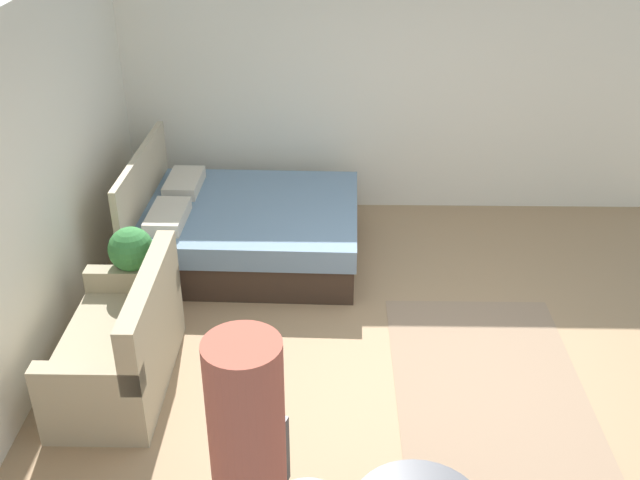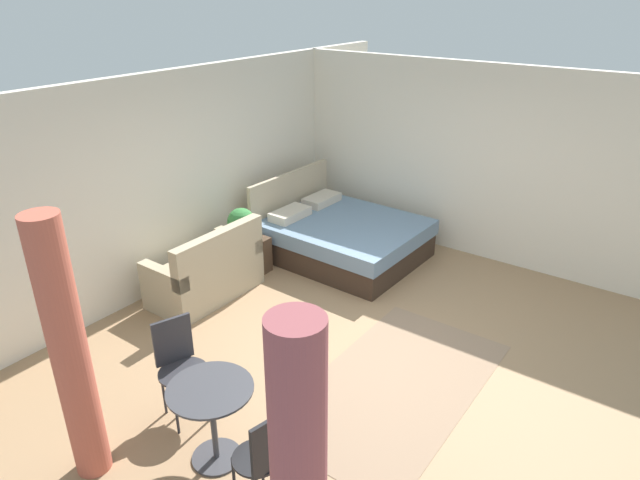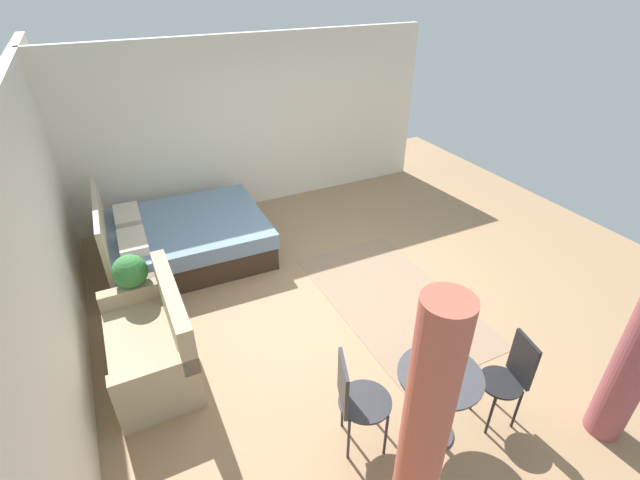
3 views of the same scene
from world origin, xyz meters
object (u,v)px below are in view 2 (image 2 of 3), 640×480
cafe_chair_near_couch (263,455)px  vase (256,229)px  bed (341,237)px  balcony_table (212,410)px  couch (207,273)px  potted_plant (241,223)px  nightstand (251,255)px  cafe_chair_near_window (179,359)px

cafe_chair_near_couch → vase: bearing=42.5°
bed → balcony_table: (-3.73, -1.28, 0.21)m
bed → vase: bearing=145.5°
bed → couch: (-1.92, 0.70, 0.02)m
cafe_chair_near_couch → potted_plant: bearing=45.4°
bed → nightstand: bed is taller
potted_plant → cafe_chair_near_couch: potted_plant is taller
nightstand → balcony_table: size_ratio=0.68×
potted_plant → vase: 0.27m
potted_plant → nightstand: bearing=-24.4°
nightstand → potted_plant: bearing=155.6°
vase → cafe_chair_near_window: bearing=-152.0°
couch → cafe_chair_near_couch: size_ratio=1.51×
vase → balcony_table: 3.37m
bed → vase: bed is taller
vase → cafe_chair_near_window: cafe_chair_near_window is taller
bed → potted_plant: bearing=148.7°
vase → cafe_chair_near_couch: 3.90m
bed → cafe_chair_near_couch: 4.35m
balcony_table → nightstand: bearing=37.2°
nightstand → cafe_chair_near_couch: (-2.75, -2.64, 0.30)m
nightstand → cafe_chair_near_window: (-2.38, -1.34, 0.32)m
potted_plant → cafe_chair_near_couch: bearing=-134.6°
nightstand → cafe_chair_near_window: cafe_chair_near_window is taller
potted_plant → cafe_chair_near_window: 2.67m
couch → cafe_chair_near_window: size_ratio=1.46×
bed → cafe_chair_near_window: bearing=-169.7°
nightstand → potted_plant: potted_plant is taller
couch → balcony_table: 2.69m
bed → cafe_chair_near_window: size_ratio=2.24×
cafe_chair_near_window → potted_plant: bearing=31.2°
cafe_chair_near_couch → cafe_chair_near_window: bearing=74.0°
bed → cafe_chair_near_couch: size_ratio=2.31×
couch → cafe_chair_near_window: (-1.58, -1.33, 0.25)m
cafe_chair_near_couch → balcony_table: bearing=77.7°
cafe_chair_near_window → cafe_chair_near_couch: bearing=-106.0°
potted_plant → balcony_table: size_ratio=0.63×
bed → cafe_chair_near_couch: (-3.88, -1.94, 0.25)m
balcony_table → cafe_chair_near_couch: bearing=-102.3°
nightstand → cafe_chair_near_couch: 3.83m
vase → balcony_table: (-2.73, -1.98, -0.09)m
balcony_table → cafe_chair_near_window: bearing=70.4°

